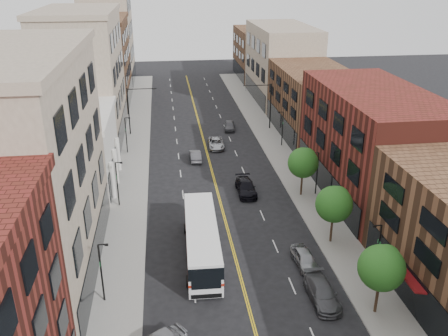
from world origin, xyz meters
name	(u,v)px	position (x,y,z in m)	size (l,w,h in m)	color
sidewalk_left	(133,166)	(-10.00, 35.00, 0.07)	(4.00, 110.00, 0.15)	gray
sidewalk_right	(283,159)	(10.00, 35.00, 0.07)	(4.00, 110.00, 0.15)	gray
bldg_l_tanoffice	(22,174)	(-17.00, 13.00, 9.00)	(10.00, 22.00, 18.00)	gray
bldg_l_white	(69,152)	(-17.00, 31.00, 4.00)	(10.00, 14.00, 8.00)	silver
bldg_l_far_a	(84,78)	(-17.00, 48.00, 9.00)	(10.00, 20.00, 18.00)	gray
bldg_l_far_b	(100,63)	(-17.00, 68.00, 7.50)	(10.00, 20.00, 15.00)	brown
bldg_l_far_c	(108,36)	(-17.00, 86.00, 10.00)	(10.00, 16.00, 20.00)	gray
bldg_r_mid	(372,143)	(17.00, 24.00, 6.00)	(10.00, 22.00, 12.00)	#5A2017
bldg_r_far_a	(314,102)	(17.00, 45.00, 5.00)	(10.00, 20.00, 10.00)	brown
bldg_r_far_b	(281,63)	(17.00, 66.00, 7.00)	(10.00, 22.00, 14.00)	gray
bldg_r_far_c	(260,54)	(17.00, 86.00, 5.50)	(10.00, 18.00, 11.00)	brown
tree_r_1	(382,266)	(9.39, 4.07, 4.13)	(3.40, 3.40, 5.59)	black
tree_r_2	(335,203)	(9.39, 14.07, 4.13)	(3.40, 3.40, 5.59)	black
tree_r_3	(304,162)	(9.39, 24.07, 4.13)	(3.40, 3.40, 5.59)	black
lamp_l_1	(102,269)	(-10.95, 8.00, 2.97)	(0.81, 0.55, 5.05)	black
lamp_l_2	(118,182)	(-10.95, 24.00, 2.97)	(0.81, 0.55, 5.05)	black
lamp_l_3	(126,133)	(-10.95, 40.00, 2.97)	(0.81, 0.55, 5.05)	black
lamp_r_1	(378,249)	(10.95, 8.00, 2.97)	(0.81, 0.55, 5.05)	black
lamp_r_2	(317,171)	(10.95, 24.00, 2.97)	(0.81, 0.55, 5.05)	black
lamp_r_3	(282,127)	(10.95, 40.00, 2.97)	(0.81, 0.55, 5.05)	black
signal_mast_left	(133,105)	(-10.27, 48.00, 4.65)	(4.49, 0.18, 7.20)	black
signal_mast_right	(266,101)	(10.27, 48.00, 4.65)	(4.49, 0.18, 7.20)	black
city_bus	(202,238)	(-2.92, 13.28, 1.89)	(3.35, 12.71, 3.25)	white
car_parked_mid	(322,293)	(5.80, 5.93, 0.71)	(1.98, 4.88, 1.42)	#45464A
car_parked_far	(305,258)	(5.80, 10.68, 0.70)	(1.66, 4.12, 1.40)	gray
car_lane_behind	(195,156)	(-1.80, 36.18, 0.66)	(1.40, 4.01, 1.32)	#454449
car_lane_a	(246,187)	(3.19, 25.44, 0.73)	(2.04, 5.01, 1.45)	black
car_lane_b	(216,143)	(1.50, 40.70, 0.65)	(2.16, 4.69, 1.30)	#A9ABB1
car_lane_c	(230,126)	(4.58, 48.47, 0.69)	(1.62, 4.03, 1.37)	#4C4C51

